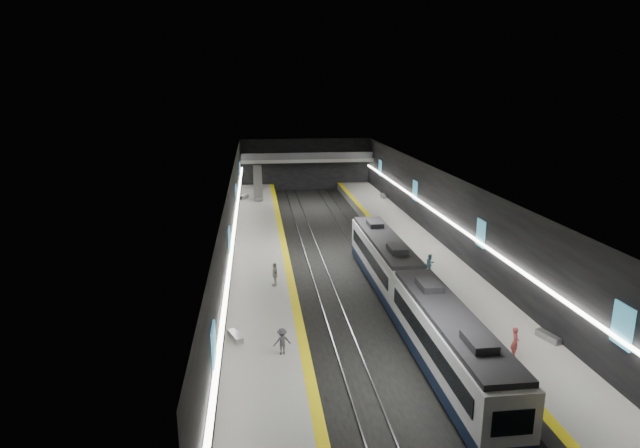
{
  "coord_description": "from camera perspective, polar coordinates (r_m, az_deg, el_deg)",
  "views": [
    {
      "loc": [
        -7.85,
        -47.19,
        15.99
      ],
      "look_at": [
        -1.4,
        5.25,
        2.2
      ],
      "focal_mm": 30.0,
      "sensor_mm": 36.0,
      "label": 1
    }
  ],
  "objects": [
    {
      "name": "wall_right",
      "position": [
        51.86,
        13.33,
        0.86
      ],
      "size": [
        0.04,
        70.0,
        8.0
      ],
      "primitive_type": "cube",
      "color": "black",
      "rests_on": "ground"
    },
    {
      "name": "passenger_left_b",
      "position": [
        31.29,
        -4.07,
        -12.4
      ],
      "size": [
        1.12,
        0.78,
        1.58
      ],
      "primitive_type": "imported",
      "rotation": [
        0.0,
        0.0,
        3.35
      ],
      "color": "#434149",
      "rests_on": "platform_left"
    },
    {
      "name": "train",
      "position": [
        37.5,
        9.6,
        -7.17
      ],
      "size": [
        2.69,
        30.04,
        3.6
      ],
      "color": "black",
      "rests_on": "ground"
    },
    {
      "name": "bench_right_near",
      "position": [
        35.83,
        23.18,
        -11.0
      ],
      "size": [
        0.9,
        1.75,
        0.41
      ],
      "primitive_type": "cube",
      "rotation": [
        0.0,
        0.0,
        0.27
      ],
      "color": "#99999E",
      "rests_on": "platform_right"
    },
    {
      "name": "escalator",
      "position": [
        74.35,
        -6.65,
        4.39
      ],
      "size": [
        1.2,
        7.5,
        3.92
      ],
      "primitive_type": "cube",
      "rotation": [
        0.44,
        0.0,
        0.0
      ],
      "color": "#99999E",
      "rests_on": "platform_left"
    },
    {
      "name": "platform_left",
      "position": [
        49.67,
        -6.27,
        -3.63
      ],
      "size": [
        5.0,
        70.0,
        1.0
      ],
      "primitive_type": "cube",
      "color": "slate",
      "rests_on": "ground"
    },
    {
      "name": "cove_light_right",
      "position": [
        51.83,
        13.11,
        0.64
      ],
      "size": [
        0.25,
        68.6,
        0.12
      ],
      "primitive_type": "cube",
      "color": "white",
      "rests_on": "wall_right"
    },
    {
      "name": "bench_left_near",
      "position": [
        33.5,
        -9.02,
        -11.77
      ],
      "size": [
        1.03,
        1.69,
        0.4
      ],
      "primitive_type": "cube",
      "rotation": [
        0.0,
        0.0,
        0.38
      ],
      "color": "#99999E",
      "rests_on": "platform_left"
    },
    {
      "name": "bench_left_far",
      "position": [
        73.47,
        -8.16,
        2.9
      ],
      "size": [
        1.35,
        2.08,
        0.5
      ],
      "primitive_type": "cube",
      "rotation": [
        0.0,
        0.0,
        -0.43
      ],
      "color": "#99999E",
      "rests_on": "platform_left"
    },
    {
      "name": "passenger_right_b",
      "position": [
        44.63,
        11.66,
        -4.19
      ],
      "size": [
        0.98,
        0.89,
        1.65
      ],
      "primitive_type": "imported",
      "rotation": [
        0.0,
        0.0,
        0.4
      ],
      "color": "teal",
      "rests_on": "platform_right"
    },
    {
      "name": "ceiling",
      "position": [
        48.5,
        2.41,
        5.13
      ],
      "size": [
        20.0,
        70.0,
        0.04
      ],
      "primitive_type": "cube",
      "rotation": [
        3.14,
        0.0,
        0.0
      ],
      "color": "beige",
      "rests_on": "wall_left"
    },
    {
      "name": "wall_left",
      "position": [
        48.74,
        -9.32,
        0.19
      ],
      "size": [
        0.04,
        70.0,
        8.0
      ],
      "primitive_type": "cube",
      "color": "black",
      "rests_on": "ground"
    },
    {
      "name": "bench_right_far",
      "position": [
        73.67,
        6.77,
        2.97
      ],
      "size": [
        0.65,
        1.94,
        0.47
      ],
      "primitive_type": "cube",
      "rotation": [
        0.0,
        0.0,
        -0.06
      ],
      "color": "#99999E",
      "rests_on": "platform_right"
    },
    {
      "name": "rails",
      "position": [
        50.42,
        2.31,
        -3.8
      ],
      "size": [
        6.52,
        70.0,
        0.12
      ],
      "color": "gray",
      "rests_on": "ground"
    },
    {
      "name": "ground",
      "position": [
        50.44,
        2.31,
        -3.87
      ],
      "size": [
        70.0,
        70.0,
        0.0
      ],
      "primitive_type": "plane",
      "color": "black",
      "rests_on": "ground"
    },
    {
      "name": "tile_surface_right",
      "position": [
        51.83,
        10.54,
        -2.42
      ],
      "size": [
        5.0,
        70.0,
        0.02
      ],
      "primitive_type": "cube",
      "color": "#ACACA7",
      "rests_on": "platform_right"
    },
    {
      "name": "passenger_left_a",
      "position": [
        41.2,
        -4.86,
        -5.39
      ],
      "size": [
        0.67,
        1.16,
        1.85
      ],
      "primitive_type": "imported",
      "rotation": [
        0.0,
        0.0,
        -1.36
      ],
      "color": "beige",
      "rests_on": "platform_left"
    },
    {
      "name": "ad_posters",
      "position": [
        50.16,
        2.18,
        1.38
      ],
      "size": [
        19.94,
        53.5,
        2.2
      ],
      "color": "#409AC0",
      "rests_on": "wall_left"
    },
    {
      "name": "tile_surface_left",
      "position": [
        49.51,
        -6.29,
        -3.07
      ],
      "size": [
        5.0,
        70.0,
        0.02
      ],
      "primitive_type": "cube",
      "color": "#ACACA7",
      "rests_on": "platform_left"
    },
    {
      "name": "platform_right",
      "position": [
        51.98,
        10.51,
        -2.96
      ],
      "size": [
        5.0,
        70.0,
        1.0
      ],
      "primitive_type": "cube",
      "color": "slate",
      "rests_on": "ground"
    },
    {
      "name": "passenger_right_a",
      "position": [
        32.79,
        20.09,
        -11.78
      ],
      "size": [
        0.61,
        0.76,
        1.79
      ],
      "primitive_type": "imported",
      "rotation": [
        0.0,
        0.0,
        1.25
      ],
      "color": "#B54345",
      "rests_on": "platform_right"
    },
    {
      "name": "tactile_strip_left",
      "position": [
        49.57,
        -3.74,
        -2.98
      ],
      "size": [
        0.6,
        70.0,
        0.02
      ],
      "primitive_type": "cube",
      "color": "yellow",
      "rests_on": "platform_left"
    },
    {
      "name": "mezzanine_bridge",
      "position": [
        81.24,
        -1.41,
        6.88
      ],
      "size": [
        20.0,
        3.0,
        1.5
      ],
      "color": "gray",
      "rests_on": "wall_left"
    },
    {
      "name": "tactile_strip_right",
      "position": [
        51.22,
        8.19,
        -2.52
      ],
      "size": [
        0.6,
        70.0,
        0.02
      ],
      "primitive_type": "cube",
      "color": "yellow",
      "rests_on": "platform_right"
    },
    {
      "name": "cove_light_left",
      "position": [
        48.78,
        -9.08,
        -0.03
      ],
      "size": [
        0.25,
        68.6,
        0.12
      ],
      "primitive_type": "cube",
      "color": "white",
      "rests_on": "wall_left"
    },
    {
      "name": "wall_back",
      "position": [
        83.43,
        -1.55,
        6.36
      ],
      "size": [
        20.0,
        0.04,
        8.0
      ],
      "primitive_type": "cube",
      "color": "black",
      "rests_on": "ground"
    }
  ]
}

